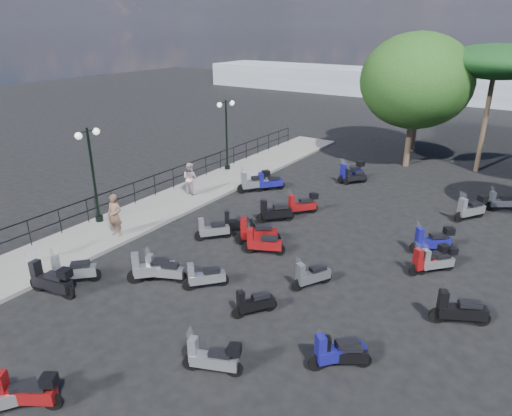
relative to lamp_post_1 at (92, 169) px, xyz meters
The scene contains 39 objects.
ground 8.11m from the lamp_post_1, 12.27° to the left, with size 120.00×120.00×0.00m, color black.
sidewalk 5.36m from the lamp_post_1, 77.60° to the left, with size 3.00×30.00×0.15m, color #64625F.
railing 4.75m from the lamp_post_1, 93.63° to the left, with size 0.04×26.04×1.10m.
lamp_post_1 is the anchor object (origin of this frame).
lamp_post_2 9.52m from the lamp_post_1, 89.96° to the left, with size 0.50×1.21×4.17m.
woman 2.44m from the lamp_post_1, 17.04° to the right, with size 0.65×0.43×1.79m, color brown.
pedestrian_far 5.33m from the lamp_post_1, 78.35° to the left, with size 0.80×0.63×1.65m, color #BEA3A7.
scooter_0 6.12m from the lamp_post_1, 53.48° to the right, with size 1.83×0.68×1.46m.
scooter_1 5.50m from the lamp_post_1, 48.24° to the right, with size 1.29×1.30×1.38m.
scooter_2 6.33m from the lamp_post_1, 21.60° to the right, with size 1.34×1.39×1.45m.
scooter_3 6.62m from the lamp_post_1, 26.04° to the left, with size 1.27×0.99×1.21m.
scooter_4 8.35m from the lamp_post_1, 64.95° to the left, with size 1.23×1.60×1.48m.
scooter_5 9.14m from the lamp_post_1, 63.26° to the left, with size 1.13×1.38×1.34m.
scooter_6 10.96m from the lamp_post_1, 48.81° to the right, with size 0.95×1.36×1.24m.
scooter_7 6.59m from the lamp_post_1, 18.73° to the right, with size 1.51×0.84×1.28m.
scooter_8 7.62m from the lamp_post_1, 17.55° to the left, with size 1.60×1.15×1.48m.
scooter_9 5.84m from the lamp_post_1, 16.66° to the left, with size 1.10×1.27×1.26m.
scooter_10 8.12m from the lamp_post_1, 34.97° to the left, with size 1.28×1.37×1.41m.
scooter_11 13.91m from the lamp_post_1, 59.14° to the left, with size 1.00×1.70×1.45m.
scooter_12 10.94m from the lamp_post_1, 47.15° to the right, with size 1.47×1.01×1.31m.
scooter_13 7.82m from the lamp_post_1, 11.85° to the right, with size 1.13×1.25×1.26m.
scooter_14 10.57m from the lamp_post_1, ahead, with size 0.90×1.45×1.27m.
scooter_15 8.10m from the lamp_post_1, 11.97° to the left, with size 1.59×0.88×1.35m.
scooter_16 9.47m from the lamp_post_1, 40.46° to the left, with size 1.15×1.39×1.32m.
scooter_17 13.88m from the lamp_post_1, 57.39° to the left, with size 0.99×1.23×1.18m.
scooter_18 11.33m from the lamp_post_1, 24.27° to the right, with size 1.52×0.81×1.27m.
scooter_19 10.02m from the lamp_post_1, 11.16° to the right, with size 0.93×1.28×1.18m.
scooter_20 13.12m from the lamp_post_1, 11.58° to the right, with size 1.20×1.33×1.35m.
scooter_21 14.32m from the lamp_post_1, 22.36° to the left, with size 1.43×1.24×1.38m.
scooter_22 14.34m from the lamp_post_1, 15.92° to the left, with size 1.15×1.25×1.23m.
scooter_23 16.95m from the lamp_post_1, 35.23° to the left, with size 1.13×1.60×1.43m.
scooter_26 13.23m from the lamp_post_1, 11.26° to the right, with size 1.28×0.91×1.18m.
scooter_27 15.11m from the lamp_post_1, ahead, with size 1.63×0.96×1.41m.
scooter_28 14.06m from the lamp_post_1, 15.60° to the left, with size 1.08×1.43×1.31m.
scooter_29 18.94m from the lamp_post_1, 38.51° to the left, with size 1.32×0.95×1.22m.
broadleaf_tree 19.01m from the lamp_post_1, 62.33° to the left, with size 6.58×6.58×8.02m.
pine_0 22.23m from the lamp_post_1, 54.71° to the left, with size 5.58×5.58×7.38m.
pine_2 22.40m from the lamp_post_1, 68.75° to the left, with size 6.49×6.49×7.24m.
distant_hills 47.25m from the lamp_post_1, 80.84° to the left, with size 70.00×8.00×3.00m, color gray.
Camera 1 is at (8.68, -13.35, 8.36)m, focal length 32.00 mm.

